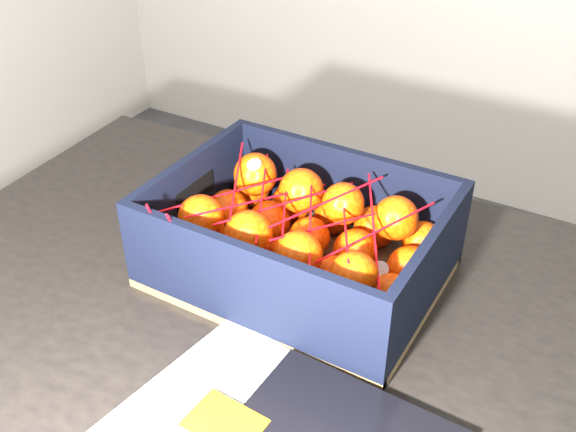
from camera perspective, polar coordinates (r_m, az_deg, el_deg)
The scene contains 4 objects.
table at distance 0.85m, azimuth 2.51°, elevation -16.00°, with size 1.25×0.88×0.75m.
produce_crate at distance 0.86m, azimuth 1.01°, elevation -2.81°, with size 0.36×0.27×0.13m.
clementine_heap at distance 0.85m, azimuth 0.83°, elevation -2.09°, with size 0.34×0.25×0.11m.
mesh_net at distance 0.82m, azimuth 0.06°, elevation 0.44°, with size 0.29×0.24×0.09m.
Camera 1 is at (0.24, -0.38, 1.30)m, focal length 41.18 mm.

